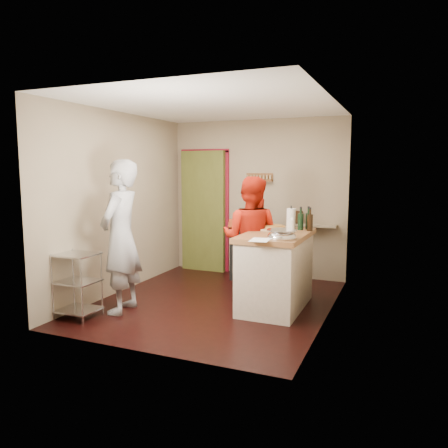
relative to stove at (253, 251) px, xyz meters
The scene contains 10 objects.
floor 1.49m from the stove, 91.94° to the right, with size 3.50×3.50×0.00m, color black.
back_wall 1.03m from the stove, 152.49° to the left, with size 3.00×0.44×2.60m.
left_wall 2.27m from the stove, 137.40° to the right, with size 0.04×3.50×2.60m, color gray.
right_wall 2.20m from the stove, 44.44° to the right, with size 0.04×3.50×2.60m, color gray.
ceiling 2.59m from the stove, 91.94° to the right, with size 3.00×3.50×0.02m, color white.
stove is the anchor object (origin of this frame).
wire_shelving 2.94m from the stove, 116.85° to the right, with size 0.48×0.40×0.80m.
island 1.53m from the stove, 59.66° to the right, with size 0.77×1.42×1.29m.
person_stripe 2.47m from the stove, 113.82° to the right, with size 0.70×0.46×1.91m, color #ABABB0.
person_red 1.19m from the stove, 72.63° to the right, with size 0.82×0.64×1.69m, color red.
Camera 1 is at (2.33, -5.23, 1.80)m, focal length 35.00 mm.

